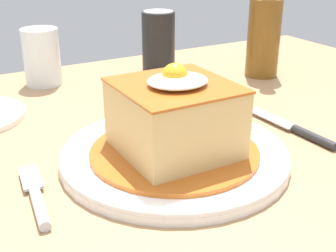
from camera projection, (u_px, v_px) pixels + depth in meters
name	position (u px, v px, depth m)	size (l,w,h in m)	color
dining_table	(155.00, 208.00, 0.66)	(1.31, 0.89, 0.73)	#A87F56
main_plate	(176.00, 154.00, 0.58)	(0.29, 0.29, 0.02)	white
sandwich_meal	(176.00, 121.00, 0.56)	(0.21, 0.21, 0.12)	#B75B1E
fork	(37.00, 197.00, 0.49)	(0.03, 0.14, 0.01)	silver
knife	(301.00, 131.00, 0.65)	(0.02, 0.17, 0.01)	#262628
soda_can	(158.00, 42.00, 0.92)	(0.07, 0.07, 0.12)	black
beer_bottle_amber	(265.00, 26.00, 0.88)	(0.06, 0.06, 0.27)	brown
drinking_glass	(42.00, 61.00, 0.85)	(0.07, 0.07, 0.10)	silver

